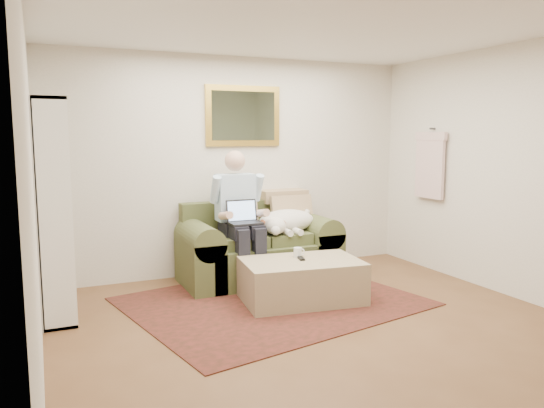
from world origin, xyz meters
TOP-DOWN VIEW (x-y plane):
  - room_shell at (0.00, 0.35)m, footprint 4.51×5.00m
  - rug at (-0.11, 1.18)m, footprint 3.09×2.67m
  - sofa at (0.08, 2.01)m, footprint 1.79×0.91m
  - seated_man at (-0.19, 1.85)m, footprint 0.59×0.84m
  - laptop at (-0.19, 1.78)m, footprint 0.35×0.27m
  - sleeping_dog at (0.40, 1.92)m, footprint 0.74×0.46m
  - ottoman at (0.17, 1.08)m, footprint 1.26×0.89m
  - coffee_mug at (0.19, 1.22)m, footprint 0.08×0.08m
  - tv_remote at (0.18, 1.12)m, footprint 0.08×0.16m
  - bookshelf at (-2.10, 1.60)m, footprint 0.28×0.80m
  - wall_mirror at (0.08, 2.47)m, footprint 0.94×0.04m
  - hanging_shirt at (2.19, 1.60)m, footprint 0.06×0.52m

SIDE VIEW (x-z plane):
  - rug at x=-0.11m, z-range 0.00..0.01m
  - ottoman at x=0.17m, z-range 0.00..0.43m
  - sofa at x=0.08m, z-range -0.23..0.84m
  - tv_remote at x=0.18m, z-range 0.43..0.45m
  - coffee_mug at x=0.19m, z-range 0.43..0.53m
  - sleeping_dog at x=0.40m, z-range 0.55..0.82m
  - seated_man at x=-0.19m, z-range 0.00..1.50m
  - laptop at x=-0.19m, z-range 0.66..0.91m
  - bookshelf at x=-2.10m, z-range 0.00..2.00m
  - room_shell at x=0.00m, z-range 0.00..2.61m
  - hanging_shirt at x=2.19m, z-range 0.90..1.80m
  - wall_mirror at x=0.08m, z-range 1.54..2.26m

